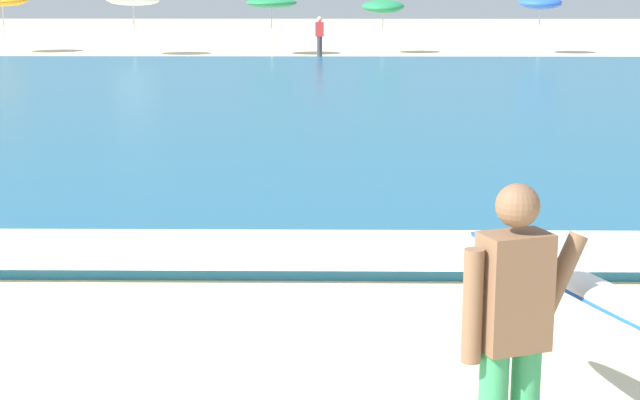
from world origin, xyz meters
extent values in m
cube|color=#1E6084|center=(0.00, 18.16, 0.07)|extent=(120.00, 28.00, 0.14)
cube|color=white|center=(0.00, 4.76, 0.15)|extent=(120.00, 1.51, 0.01)
cube|color=brown|center=(2.21, 0.14, 1.18)|extent=(0.40, 0.33, 0.60)
sphere|color=brown|center=(2.21, 0.14, 1.62)|extent=(0.22, 0.22, 0.22)
cylinder|color=brown|center=(2.00, 0.06, 1.13)|extent=(0.10, 0.10, 0.58)
cylinder|color=brown|center=(2.46, 0.26, 1.20)|extent=(0.33, 0.20, 0.51)
ellipsoid|color=white|center=(2.67, 0.32, 1.13)|extent=(1.14, 2.49, 0.12)
ellipsoid|color=blue|center=(2.67, 0.32, 1.11)|extent=(1.20, 2.60, 0.08)
cylinder|color=beige|center=(-12.23, 36.11, 1.02)|extent=(0.05, 0.05, 2.04)
ellipsoid|color=#F4A31E|center=(-12.23, 36.11, 2.11)|extent=(2.09, 2.10, 0.54)
cylinder|color=beige|center=(-6.56, 34.65, 1.04)|extent=(0.05, 0.05, 2.09)
ellipsoid|color=white|center=(-6.56, 34.65, 2.15)|extent=(2.07, 2.09, 0.57)
cylinder|color=beige|center=(-1.14, 34.99, 0.99)|extent=(0.05, 0.05, 1.98)
ellipsoid|color=#23844C|center=(-1.14, 34.99, 2.04)|extent=(2.04, 2.04, 0.44)
cylinder|color=beige|center=(3.33, 35.85, 0.91)|extent=(0.05, 0.05, 1.81)
ellipsoid|color=#23844C|center=(3.33, 35.85, 1.89)|extent=(1.71, 1.75, 0.67)
cylinder|color=beige|center=(9.62, 35.63, 0.98)|extent=(0.05, 0.05, 1.97)
ellipsoid|color=blue|center=(9.62, 35.63, 2.05)|extent=(1.73, 1.76, 0.68)
cylinder|color=#383842|center=(0.80, 32.72, 0.42)|extent=(0.20, 0.20, 0.84)
cube|color=red|center=(0.80, 32.72, 1.11)|extent=(0.32, 0.20, 0.54)
sphere|color=beige|center=(0.80, 32.72, 1.48)|extent=(0.20, 0.20, 0.20)
camera|label=1|loc=(1.31, -4.54, 2.67)|focal=55.02mm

